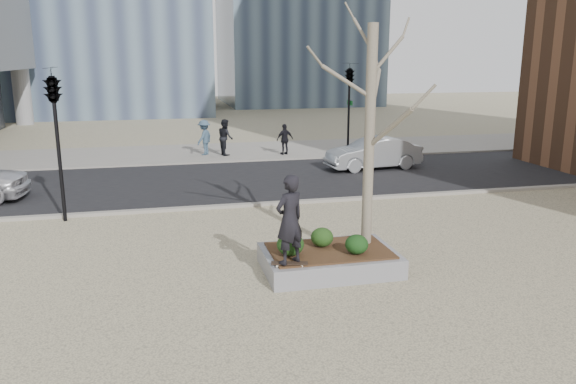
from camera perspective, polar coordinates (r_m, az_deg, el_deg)
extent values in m
plane|color=#BFB38C|center=(12.82, -0.14, -8.27)|extent=(120.00, 120.00, 0.00)
cube|color=black|center=(22.27, -5.95, 1.14)|extent=(60.00, 8.00, 0.02)
cube|color=gray|center=(29.11, -7.72, 4.02)|extent=(60.00, 6.00, 0.02)
cube|color=gray|center=(12.98, 4.19, -6.95)|extent=(3.00, 2.00, 0.45)
cube|color=#382314|center=(12.90, 4.21, -5.93)|extent=(2.70, 1.70, 0.04)
ellipsoid|color=black|center=(12.41, 0.25, -5.34)|extent=(0.60, 0.60, 0.51)
ellipsoid|color=#153310|center=(13.02, 3.48, -4.61)|extent=(0.52, 0.52, 0.44)
ellipsoid|color=#103511|center=(12.61, 6.99, -5.30)|extent=(0.52, 0.52, 0.44)
imported|color=black|center=(11.66, 0.16, -2.81)|extent=(0.83, 0.72, 1.91)
imported|color=#A2A6AA|center=(24.71, 8.66, 3.92)|extent=(4.26, 1.84, 1.37)
imported|color=#50515C|center=(30.98, 26.82, 4.58)|extent=(5.17, 3.24, 1.40)
imported|color=black|center=(28.04, -6.38, 5.56)|extent=(0.81, 0.96, 1.78)
imported|color=#385066|center=(28.25, -8.50, 5.50)|extent=(1.17, 1.29, 1.73)
imported|color=black|center=(28.02, -0.32, 5.38)|extent=(0.96, 0.60, 1.53)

